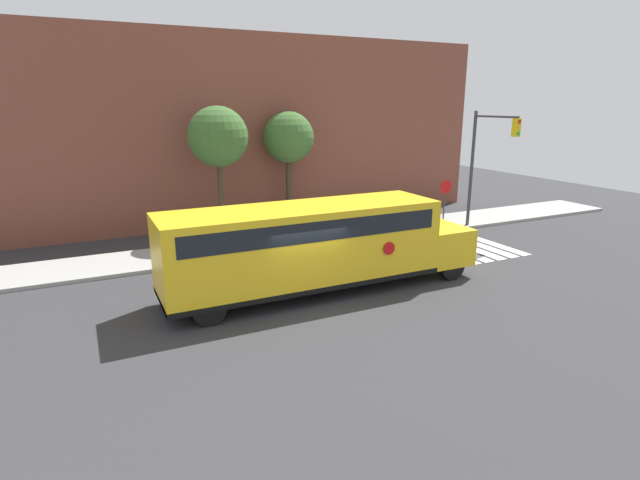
% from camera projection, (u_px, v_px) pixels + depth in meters
% --- Properties ---
extents(ground_plane, '(60.00, 60.00, 0.00)m').
position_uv_depth(ground_plane, '(302.00, 300.00, 16.32)').
color(ground_plane, '#333335').
extents(sidewalk_strip, '(44.00, 3.00, 0.15)m').
position_uv_depth(sidewalk_strip, '(242.00, 248.00, 21.94)').
color(sidewalk_strip, '#9E9E99').
rests_on(sidewalk_strip, ground).
extents(building_backdrop, '(32.00, 4.00, 9.68)m').
position_uv_depth(building_backdrop, '(201.00, 131.00, 26.31)').
color(building_backdrop, brown).
rests_on(building_backdrop, ground).
extents(crosswalk_stripes, '(4.00, 3.20, 0.01)m').
position_uv_depth(crosswalk_stripes, '(470.00, 251.00, 21.83)').
color(crosswalk_stripes, white).
rests_on(crosswalk_stripes, ground).
extents(school_bus, '(11.09, 2.57, 3.00)m').
position_uv_depth(school_bus, '(314.00, 243.00, 16.65)').
color(school_bus, yellow).
rests_on(school_bus, ground).
extents(stop_sign, '(0.67, 0.10, 2.57)m').
position_uv_depth(stop_sign, '(445.00, 198.00, 24.87)').
color(stop_sign, '#38383A').
rests_on(stop_sign, ground).
extents(traffic_light, '(0.28, 2.85, 5.89)m').
position_uv_depth(traffic_light, '(485.00, 154.00, 24.19)').
color(traffic_light, '#38383A').
rests_on(traffic_light, ground).
extents(tree_near_sidewalk, '(2.75, 2.75, 6.15)m').
position_uv_depth(tree_near_sidewalk, '(218.00, 137.00, 22.78)').
color(tree_near_sidewalk, '#423323').
rests_on(tree_near_sidewalk, ground).
extents(tree_far_sidewalk, '(2.59, 2.59, 5.86)m').
position_uv_depth(tree_far_sidewalk, '(289.00, 139.00, 25.37)').
color(tree_far_sidewalk, '#423323').
rests_on(tree_far_sidewalk, ground).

